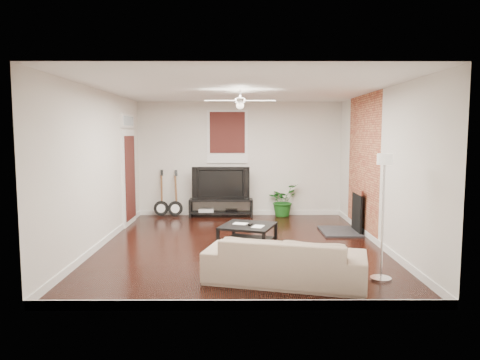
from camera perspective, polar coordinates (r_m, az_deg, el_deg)
The scene contains 14 objects.
room at distance 7.90m, azimuth 0.01°, elevation 1.50°, with size 5.01×6.01×2.81m.
brick_accent at distance 9.25m, azimuth 15.60°, elevation 1.93°, with size 0.02×2.20×2.80m, color #9D4532.
fireplace at distance 9.28m, azimuth 13.72°, elevation -3.85°, with size 0.80×1.10×0.92m, color black.
window_back at distance 10.85m, azimuth -1.65°, elevation 5.62°, with size 1.00×0.06×1.30m, color #3A120F.
door_left at distance 10.10m, azimuth -14.13°, elevation 1.44°, with size 0.08×1.00×2.50m, color white.
tv_stand at distance 10.82m, azimuth -2.46°, elevation -3.61°, with size 1.55×0.41×0.43m, color black.
tv at distance 10.75m, azimuth -2.47°, elevation -0.36°, with size 1.39×0.18×0.80m, color black.
coffee_table at distance 8.07m, azimuth 1.01°, elevation -7.13°, with size 0.89×0.89×0.37m, color black.
sofa at distance 6.11m, azimuth 5.80°, elevation -10.21°, with size 2.16×0.84×0.63m, color tan.
floor_lamp at distance 6.36m, azimuth 17.98°, elevation -4.60°, with size 0.29×0.29×1.76m, color silver, non-canonical shape.
potted_plant at distance 10.87m, azimuth 5.53°, elevation -2.62°, with size 0.71×0.62×0.79m, color #1A5C1A.
guitar_left at distance 10.89m, azimuth -10.19°, elevation -1.70°, with size 0.36×0.25×1.16m, color black, non-canonical shape.
guitar_right at distance 10.80m, azimuth -8.39°, elevation -1.73°, with size 0.36×0.25×1.16m, color black, non-canonical shape.
ceiling_fan at distance 7.90m, azimuth 0.01°, elevation 10.21°, with size 1.24×1.24×0.32m, color white, non-canonical shape.
Camera 1 is at (-0.03, -7.88, 2.02)m, focal length 33.01 mm.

